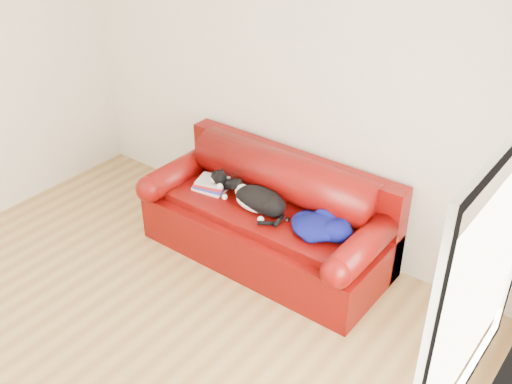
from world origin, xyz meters
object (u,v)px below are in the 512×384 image
(book_stack, at_px, (212,184))
(cat, at_px, (259,200))
(blanket, at_px, (320,225))
(sofa_base, at_px, (266,233))

(book_stack, bearing_deg, cat, -1.88)
(blanket, bearing_deg, sofa_base, 175.39)
(blanket, bearing_deg, cat, -176.84)
(sofa_base, xyz_separation_m, book_stack, (-0.55, -0.06, 0.31))
(sofa_base, relative_size, cat, 3.17)
(sofa_base, height_order, book_stack, book_stack)
(book_stack, relative_size, blanket, 0.51)
(sofa_base, height_order, cat, cat)
(sofa_base, distance_m, blanket, 0.64)
(sofa_base, xyz_separation_m, cat, (-0.02, -0.08, 0.36))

